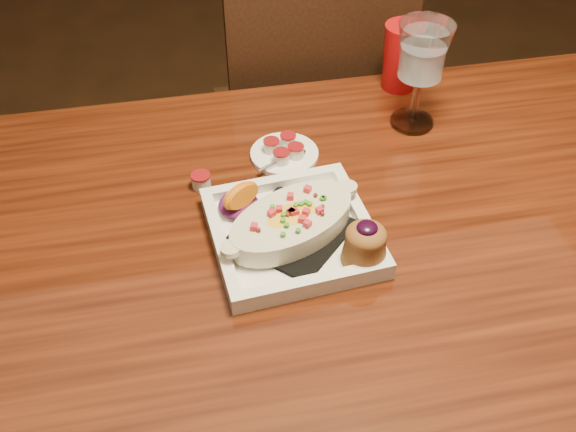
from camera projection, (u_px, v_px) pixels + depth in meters
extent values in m
cube|color=maroon|center=(397.00, 242.00, 1.01)|extent=(1.50, 0.90, 0.04)
cylinder|color=black|center=(40.00, 283.00, 1.44)|extent=(0.07, 0.07, 0.71)
cube|color=black|center=(301.00, 128.00, 1.70)|extent=(0.42, 0.42, 0.04)
cylinder|color=black|center=(342.00, 149.00, 2.00)|extent=(0.04, 0.04, 0.45)
cylinder|color=black|center=(234.00, 163.00, 1.95)|extent=(0.04, 0.04, 0.45)
cylinder|color=black|center=(374.00, 224.00, 1.76)|extent=(0.04, 0.04, 0.45)
cylinder|color=black|center=(251.00, 241.00, 1.71)|extent=(0.04, 0.04, 0.45)
cube|color=black|center=(321.00, 85.00, 1.39)|extent=(0.40, 0.03, 0.46)
cube|color=white|center=(292.00, 236.00, 0.98)|extent=(0.26, 0.26, 0.01)
cube|color=black|center=(292.00, 232.00, 0.98)|extent=(0.21, 0.21, 0.01)
ellipsoid|color=yellow|center=(292.00, 221.00, 0.96)|extent=(0.20, 0.16, 0.03)
ellipsoid|color=#5D154E|center=(239.00, 205.00, 1.01)|extent=(0.07, 0.07, 0.02)
cone|color=#8F5A24|center=(365.00, 248.00, 0.92)|extent=(0.07, 0.07, 0.05)
ellipsoid|color=#8F5A24|center=(366.00, 235.00, 0.91)|extent=(0.06, 0.06, 0.03)
ellipsoid|color=black|center=(367.00, 228.00, 0.90)|extent=(0.03, 0.03, 0.01)
cylinder|color=silver|center=(412.00, 121.00, 1.20)|extent=(0.08, 0.08, 0.01)
cylinder|color=silver|center=(415.00, 100.00, 1.17)|extent=(0.01, 0.01, 0.09)
cone|color=silver|center=(423.00, 52.00, 1.10)|extent=(0.10, 0.10, 0.10)
cylinder|color=white|center=(284.00, 154.00, 1.13)|extent=(0.12, 0.12, 0.01)
cylinder|color=silver|center=(271.00, 146.00, 1.12)|extent=(0.03, 0.03, 0.02)
cylinder|color=#A01318|center=(271.00, 141.00, 1.12)|extent=(0.03, 0.03, 0.00)
cylinder|color=silver|center=(288.00, 140.00, 1.14)|extent=(0.03, 0.03, 0.02)
cylinder|color=#A01318|center=(288.00, 135.00, 1.13)|extent=(0.03, 0.03, 0.00)
cylinder|color=silver|center=(296.00, 152.00, 1.11)|extent=(0.03, 0.03, 0.02)
cylinder|color=#A01318|center=(296.00, 147.00, 1.11)|extent=(0.03, 0.03, 0.00)
cylinder|color=silver|center=(281.00, 157.00, 1.10)|extent=(0.03, 0.03, 0.02)
cylinder|color=#A01318|center=(281.00, 152.00, 1.09)|extent=(0.03, 0.03, 0.00)
cylinder|color=silver|center=(201.00, 181.00, 1.07)|extent=(0.03, 0.03, 0.02)
cylinder|color=#A01318|center=(200.00, 176.00, 1.06)|extent=(0.03, 0.03, 0.00)
cone|color=red|center=(402.00, 57.00, 1.25)|extent=(0.08, 0.08, 0.13)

